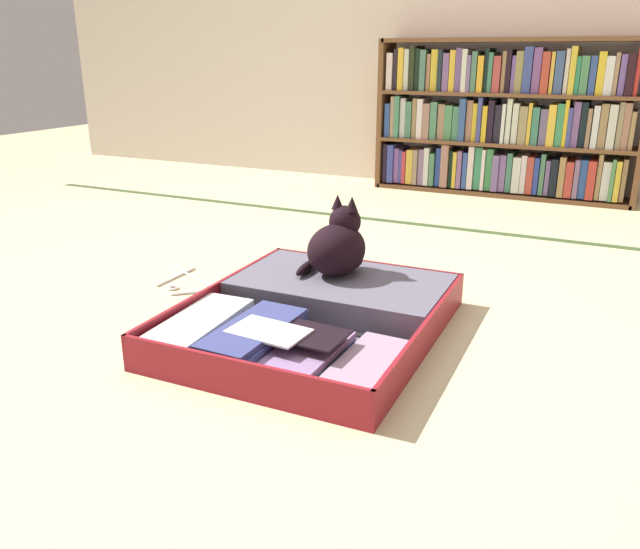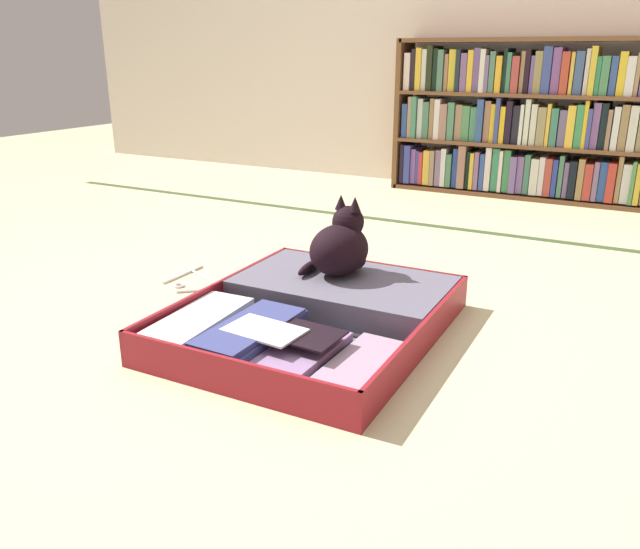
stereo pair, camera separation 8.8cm
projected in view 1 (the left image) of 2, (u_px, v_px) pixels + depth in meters
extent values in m
plane|color=beige|center=(302.00, 326.00, 1.99)|extent=(10.00, 10.00, 0.00)
cube|color=#3B4D29|center=(426.00, 225.00, 3.15)|extent=(4.80, 0.05, 0.00)
cube|color=brown|center=(386.00, 114.00, 3.99)|extent=(0.03, 0.24, 0.89)
cube|color=brown|center=(512.00, 40.00, 3.55)|extent=(1.47, 0.24, 0.02)
cube|color=brown|center=(498.00, 192.00, 3.84)|extent=(1.47, 0.24, 0.02)
cube|color=brown|center=(503.00, 143.00, 3.74)|extent=(1.44, 0.24, 0.02)
cube|color=black|center=(390.00, 161.00, 4.07)|extent=(0.02, 0.21, 0.24)
cube|color=#384194|center=(395.00, 162.00, 4.05)|extent=(0.04, 0.21, 0.23)
cube|color=#7D4F97|center=(401.00, 163.00, 4.06)|extent=(0.03, 0.21, 0.21)
cube|color=#3D4097|center=(405.00, 164.00, 4.05)|extent=(0.02, 0.21, 0.20)
cube|color=#C0363E|center=(408.00, 165.00, 4.03)|extent=(0.02, 0.21, 0.20)
cube|color=gold|center=(414.00, 165.00, 4.01)|extent=(0.04, 0.21, 0.21)
cube|color=#947960|center=(419.00, 165.00, 3.99)|extent=(0.03, 0.21, 0.21)
cube|color=slate|center=(425.00, 165.00, 3.98)|extent=(0.03, 0.21, 0.22)
cube|color=silver|center=(430.00, 165.00, 3.96)|extent=(0.03, 0.21, 0.23)
cube|color=#467753|center=(436.00, 168.00, 3.95)|extent=(0.03, 0.21, 0.20)
cube|color=#284095|center=(442.00, 165.00, 3.94)|extent=(0.03, 0.21, 0.23)
cube|color=#9E6E5B|center=(448.00, 164.00, 3.91)|extent=(0.04, 0.21, 0.25)
cube|color=black|center=(454.00, 167.00, 3.91)|extent=(0.02, 0.21, 0.22)
cube|color=gold|center=(458.00, 168.00, 3.89)|extent=(0.02, 0.21, 0.21)
cube|color=slate|center=(463.00, 168.00, 3.88)|extent=(0.03, 0.21, 0.22)
cube|color=#344F97|center=(468.00, 169.00, 3.87)|extent=(0.03, 0.21, 0.21)
cube|color=silver|center=(474.00, 166.00, 3.85)|extent=(0.03, 0.21, 0.25)
cube|color=#38875D|center=(481.00, 166.00, 3.84)|extent=(0.04, 0.21, 0.25)
cube|color=silver|center=(486.00, 168.00, 3.82)|extent=(0.02, 0.21, 0.24)
cube|color=#3C874D|center=(492.00, 168.00, 3.82)|extent=(0.04, 0.21, 0.24)
cube|color=slate|center=(498.00, 171.00, 3.80)|extent=(0.04, 0.21, 0.21)
cube|color=slate|center=(505.00, 171.00, 3.79)|extent=(0.04, 0.21, 0.21)
cube|color=#3C745E|center=(511.00, 170.00, 3.77)|extent=(0.03, 0.21, 0.23)
cube|color=beige|center=(519.00, 173.00, 3.75)|extent=(0.04, 0.21, 0.21)
cube|color=silver|center=(526.00, 172.00, 3.74)|extent=(0.03, 0.21, 0.22)
cube|color=#AB4036|center=(532.00, 173.00, 3.72)|extent=(0.04, 0.21, 0.21)
cube|color=#293B94|center=(538.00, 174.00, 3.71)|extent=(0.03, 0.21, 0.21)
cube|color=#457658|center=(544.00, 172.00, 3.69)|extent=(0.02, 0.21, 0.23)
cube|color=slate|center=(549.00, 176.00, 3.69)|extent=(0.02, 0.21, 0.20)
cube|color=black|center=(555.00, 175.00, 3.67)|extent=(0.04, 0.21, 0.21)
cube|color=#9B794A|center=(563.00, 175.00, 3.64)|extent=(0.03, 0.21, 0.22)
cube|color=#B33931|center=(570.00, 177.00, 3.63)|extent=(0.04, 0.21, 0.20)
cube|color=slate|center=(577.00, 177.00, 3.61)|extent=(0.03, 0.21, 0.21)
cube|color=#2A4D96|center=(584.00, 177.00, 3.61)|extent=(0.04, 0.21, 0.22)
cube|color=#BA392E|center=(592.00, 178.00, 3.58)|extent=(0.04, 0.21, 0.21)
cube|color=#9E7D50|center=(600.00, 175.00, 3.57)|extent=(0.02, 0.21, 0.25)
cube|color=silver|center=(606.00, 179.00, 3.56)|extent=(0.04, 0.21, 0.21)
cube|color=#4B884D|center=(613.00, 178.00, 3.53)|extent=(0.02, 0.21, 0.23)
cube|color=gold|center=(618.00, 179.00, 3.53)|extent=(0.03, 0.21, 0.22)
cube|color=#94734E|center=(624.00, 178.00, 3.53)|extent=(0.02, 0.21, 0.23)
cube|color=brown|center=(507.00, 94.00, 3.65)|extent=(1.44, 0.24, 0.02)
cube|color=#2B498A|center=(392.00, 119.00, 3.98)|extent=(0.03, 0.21, 0.20)
cube|color=#987C5F|center=(397.00, 116.00, 3.96)|extent=(0.02, 0.21, 0.24)
cube|color=#468463|center=(401.00, 116.00, 3.94)|extent=(0.03, 0.21, 0.25)
cube|color=silver|center=(408.00, 117.00, 3.95)|extent=(0.03, 0.21, 0.23)
cube|color=#46775D|center=(413.00, 119.00, 3.93)|extent=(0.04, 0.21, 0.22)
cube|color=#92744C|center=(419.00, 117.00, 3.91)|extent=(0.03, 0.21, 0.24)
cube|color=silver|center=(424.00, 118.00, 3.89)|extent=(0.03, 0.21, 0.23)
cube|color=#9B7161|center=(430.00, 120.00, 3.88)|extent=(0.04, 0.21, 0.21)
cube|color=#4A815F|center=(438.00, 120.00, 3.86)|extent=(0.04, 0.21, 0.22)
cube|color=#987559|center=(445.00, 121.00, 3.86)|extent=(0.04, 0.21, 0.21)
cube|color=#4A8653|center=(452.00, 122.00, 3.84)|extent=(0.04, 0.21, 0.20)
cube|color=#417E5C|center=(459.00, 122.00, 3.82)|extent=(0.04, 0.21, 0.20)
cube|color=#304E8A|center=(466.00, 119.00, 3.79)|extent=(0.04, 0.21, 0.24)
cube|color=#A06E56|center=(473.00, 120.00, 3.78)|extent=(0.03, 0.21, 0.23)
cube|color=gold|center=(478.00, 121.00, 3.77)|extent=(0.03, 0.21, 0.22)
cube|color=#3C428A|center=(483.00, 119.00, 3.74)|extent=(0.02, 0.21, 0.25)
cube|color=gold|center=(487.00, 123.00, 3.74)|extent=(0.03, 0.21, 0.21)
cube|color=black|center=(494.00, 121.00, 3.72)|extent=(0.03, 0.21, 0.24)
cube|color=#201F2B|center=(501.00, 123.00, 3.72)|extent=(0.04, 0.21, 0.21)
cube|color=silver|center=(506.00, 123.00, 3.69)|extent=(0.02, 0.21, 0.22)
cube|color=silver|center=(511.00, 120.00, 3.68)|extent=(0.03, 0.21, 0.25)
cube|color=silver|center=(518.00, 122.00, 3.68)|extent=(0.03, 0.21, 0.23)
cube|color=#948558|center=(525.00, 124.00, 3.65)|extent=(0.04, 0.21, 0.21)
cube|color=gold|center=(532.00, 123.00, 3.63)|extent=(0.02, 0.21, 0.23)
cube|color=#397860|center=(537.00, 125.00, 3.62)|extent=(0.04, 0.21, 0.21)
cube|color=slate|center=(545.00, 126.00, 3.61)|extent=(0.04, 0.21, 0.20)
cube|color=yellow|center=(553.00, 124.00, 3.59)|extent=(0.04, 0.21, 0.23)
cube|color=#398B54|center=(561.00, 124.00, 3.57)|extent=(0.04, 0.21, 0.23)
cube|color=gold|center=(567.00, 122.00, 3.55)|extent=(0.02, 0.21, 0.25)
cube|color=#3E478C|center=(571.00, 126.00, 3.55)|extent=(0.02, 0.21, 0.21)
cube|color=#75508A|center=(577.00, 123.00, 3.54)|extent=(0.04, 0.21, 0.24)
cube|color=black|center=(585.00, 124.00, 3.53)|extent=(0.03, 0.21, 0.24)
cube|color=#8F6E52|center=(590.00, 127.00, 3.51)|extent=(0.02, 0.21, 0.21)
cube|color=silver|center=(596.00, 126.00, 3.50)|extent=(0.03, 0.21, 0.23)
cube|color=#977950|center=(604.00, 125.00, 3.48)|extent=(0.04, 0.21, 0.24)
cube|color=beige|center=(613.00, 126.00, 3.46)|extent=(0.04, 0.21, 0.24)
cube|color=#91835E|center=(620.00, 125.00, 3.45)|extent=(0.03, 0.21, 0.25)
cube|color=#9E6E59|center=(627.00, 125.00, 3.44)|extent=(0.03, 0.21, 0.25)
cube|color=#A58252|center=(632.00, 130.00, 3.44)|extent=(0.02, 0.21, 0.20)
cube|color=beige|center=(394.00, 71.00, 3.89)|extent=(0.04, 0.21, 0.21)
cube|color=black|center=(401.00, 70.00, 3.88)|extent=(0.02, 0.21, 0.24)
cube|color=gold|center=(405.00, 69.00, 3.85)|extent=(0.03, 0.21, 0.24)
cube|color=silver|center=(411.00, 70.00, 3.85)|extent=(0.03, 0.21, 0.24)
cube|color=#242B18|center=(416.00, 68.00, 3.83)|extent=(0.03, 0.21, 0.25)
cube|color=black|center=(422.00, 70.00, 3.82)|extent=(0.03, 0.21, 0.24)
cube|color=#4B7560|center=(427.00, 70.00, 3.80)|extent=(0.03, 0.21, 0.23)
cube|color=#A47051|center=(433.00, 72.00, 3.80)|extent=(0.02, 0.21, 0.21)
cube|color=gold|center=(438.00, 70.00, 3.78)|extent=(0.04, 0.21, 0.23)
cube|color=#1C292E|center=(444.00, 70.00, 3.76)|extent=(0.02, 0.21, 0.23)
cube|color=slate|center=(450.00, 72.00, 3.74)|extent=(0.04, 0.21, 0.21)
cube|color=gold|center=(456.00, 71.00, 3.73)|extent=(0.03, 0.21, 0.23)
cube|color=#684D81|center=(462.00, 70.00, 3.72)|extent=(0.04, 0.21, 0.24)
cube|color=beige|center=(468.00, 70.00, 3.69)|extent=(0.03, 0.21, 0.23)
cube|color=slate|center=(472.00, 73.00, 3.69)|extent=(0.02, 0.21, 0.20)
cube|color=#4B795D|center=(477.00, 72.00, 3.68)|extent=(0.03, 0.21, 0.22)
cube|color=gold|center=(484.00, 74.00, 3.67)|extent=(0.03, 0.21, 0.20)
cube|color=black|center=(490.00, 70.00, 3.66)|extent=(0.02, 0.21, 0.24)
cube|color=#3D7E5C|center=(493.00, 72.00, 3.65)|extent=(0.02, 0.21, 0.22)
cube|color=#AD413F|center=(500.00, 74.00, 3.63)|extent=(0.04, 0.21, 0.20)
cube|color=#94774C|center=(506.00, 72.00, 3.62)|extent=(0.02, 0.21, 0.22)
cube|color=black|center=(511.00, 71.00, 3.61)|extent=(0.03, 0.21, 0.23)
cube|color=#684C95|center=(516.00, 74.00, 3.60)|extent=(0.02, 0.21, 0.20)
cube|color=olive|center=(522.00, 72.00, 3.59)|extent=(0.04, 0.21, 0.22)
cube|color=#39488D|center=(530.00, 70.00, 3.56)|extent=(0.04, 0.21, 0.25)
cube|color=#7B4C8C|center=(539.00, 70.00, 3.55)|extent=(0.04, 0.21, 0.24)
cube|color=#B53F2C|center=(547.00, 73.00, 3.52)|extent=(0.04, 0.21, 0.22)
cube|color=gold|center=(554.00, 73.00, 3.51)|extent=(0.02, 0.21, 0.22)
cube|color=#3C5380|center=(561.00, 72.00, 3.50)|extent=(0.04, 0.21, 0.22)
cube|color=silver|center=(568.00, 71.00, 3.49)|extent=(0.02, 0.21, 0.24)
cube|color=gold|center=(574.00, 70.00, 3.46)|extent=(0.03, 0.21, 0.25)
cube|color=#338A5E|center=(579.00, 75.00, 3.47)|extent=(0.02, 0.21, 0.20)
cube|color=#478356|center=(586.00, 75.00, 3.45)|extent=(0.04, 0.21, 0.20)
cube|color=#334C90|center=(594.00, 75.00, 3.44)|extent=(0.03, 0.21, 0.20)
cube|color=yellow|center=(602.00, 73.00, 3.42)|extent=(0.04, 0.21, 0.22)
cube|color=silver|center=(610.00, 76.00, 3.40)|extent=(0.04, 0.21, 0.20)
cube|color=#A2805B|center=(617.00, 74.00, 3.39)|extent=(0.02, 0.21, 0.22)
cube|color=#6B4F97|center=(623.00, 75.00, 3.38)|extent=(0.03, 0.21, 0.21)
cube|color=black|center=(631.00, 74.00, 3.35)|extent=(0.04, 0.21, 0.22)
cube|color=red|center=(638.00, 71.00, 3.34)|extent=(0.02, 0.21, 0.24)
cube|color=maroon|center=(280.00, 361.00, 1.75)|extent=(0.72, 0.44, 0.01)
cube|color=maroon|center=(238.00, 380.00, 1.55)|extent=(0.71, 0.02, 0.11)
cube|color=maroon|center=(175.00, 324.00, 1.87)|extent=(0.02, 0.44, 0.11)
cube|color=maroon|center=(402.00, 371.00, 1.60)|extent=(0.02, 0.44, 0.11)
cube|color=#4D4D57|center=(280.00, 358.00, 1.75)|extent=(0.69, 0.42, 0.01)
cube|color=maroon|center=(341.00, 307.00, 2.12)|extent=(0.72, 0.44, 0.01)
cube|color=maroon|center=(364.00, 275.00, 2.29)|extent=(0.71, 0.02, 0.11)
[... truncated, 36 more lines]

